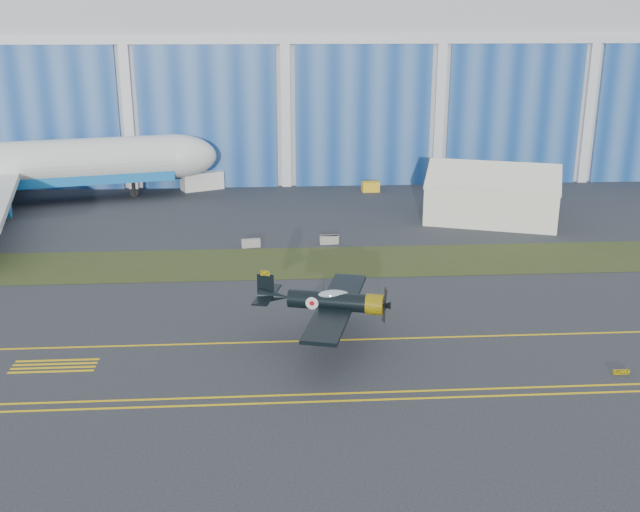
{
  "coord_description": "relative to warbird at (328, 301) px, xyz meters",
  "views": [
    {
      "loc": [
        -2.13,
        -57.74,
        24.12
      ],
      "look_at": [
        1.84,
        3.09,
        4.24
      ],
      "focal_mm": 42.0,
      "sensor_mm": 36.0,
      "label": 1
    }
  ],
  "objects": [
    {
      "name": "hold_short_ladder",
      "position": [
        -19.84,
        -2.19,
        -3.63
      ],
      "size": [
        6.0,
        2.4,
        0.02
      ],
      "primitive_type": null,
      "color": "yellow",
      "rests_on": "ground"
    },
    {
      "name": "ground",
      "position": [
        -1.84,
        5.91,
        -3.64
      ],
      "size": [
        260.0,
        260.0,
        0.0
      ],
      "primitive_type": "plane",
      "color": "#30343A",
      "rests_on": "ground"
    },
    {
      "name": "warbird",
      "position": [
        0.0,
        0.0,
        0.0
      ],
      "size": [
        14.48,
        16.13,
        4.05
      ],
      "rotation": [
        0.0,
        0.0,
        -0.26
      ],
      "color": "black",
      "rests_on": "ground"
    },
    {
      "name": "barrier_a",
      "position": [
        -6.4,
        25.52,
        -3.19
      ],
      "size": [
        2.07,
        0.91,
        0.9
      ],
      "primitive_type": "cube",
      "rotation": [
        0.0,
        0.0,
        0.16
      ],
      "color": "#9A9B92",
      "rests_on": "ground"
    },
    {
      "name": "hangar",
      "position": [
        -1.84,
        77.7,
        11.32
      ],
      "size": [
        220.0,
        45.7,
        30.0
      ],
      "color": "silver",
      "rests_on": "ground"
    },
    {
      "name": "tug",
      "position": [
        9.89,
        50.93,
        -2.94
      ],
      "size": [
        2.5,
        1.67,
        1.4
      ],
      "primitive_type": "cube",
      "rotation": [
        0.0,
        0.0,
        0.07
      ],
      "color": "yellow",
      "rests_on": "ground"
    },
    {
      "name": "taxiway_centreline",
      "position": [
        -1.84,
        0.91,
        -3.63
      ],
      "size": [
        200.0,
        0.2,
        0.02
      ],
      "primitive_type": "cube",
      "color": "yellow",
      "rests_on": "ground"
    },
    {
      "name": "shipping_container",
      "position": [
        -13.96,
        53.86,
        -2.38
      ],
      "size": [
        6.24,
        4.51,
        2.51
      ],
      "primitive_type": "cube",
      "rotation": [
        0.0,
        0.0,
        0.42
      ],
      "color": "white",
      "rests_on": "ground"
    },
    {
      "name": "edge_line_near",
      "position": [
        -1.84,
        -8.59,
        -3.63
      ],
      "size": [
        80.0,
        0.2,
        0.02
      ],
      "primitive_type": "cube",
      "color": "yellow",
      "rests_on": "ground"
    },
    {
      "name": "grass_median",
      "position": [
        -1.84,
        19.91,
        -3.62
      ],
      "size": [
        260.0,
        10.0,
        0.02
      ],
      "primitive_type": "cube",
      "color": "#475128",
      "rests_on": "ground"
    },
    {
      "name": "barrier_c",
      "position": [
        2.19,
        26.42,
        -3.19
      ],
      "size": [
        2.0,
        0.6,
        0.9
      ],
      "primitive_type": "cube",
      "rotation": [
        0.0,
        0.0,
        -0.0
      ],
      "color": "#959693",
      "rests_on": "ground"
    },
    {
      "name": "barrier_b",
      "position": [
        2.1,
        26.16,
        -3.19
      ],
      "size": [
        2.04,
        0.74,
        0.9
      ],
      "primitive_type": "cube",
      "rotation": [
        0.0,
        0.0,
        0.07
      ],
      "color": "#9C9B92",
      "rests_on": "ground"
    },
    {
      "name": "guard_board_right",
      "position": [
        20.16,
        -6.09,
        -3.46
      ],
      "size": [
        1.2,
        0.15,
        0.35
      ],
      "primitive_type": "cube",
      "color": "yellow",
      "rests_on": "ground"
    },
    {
      "name": "edge_line_far",
      "position": [
        -1.84,
        -7.59,
        -3.63
      ],
      "size": [
        80.0,
        0.2,
        0.02
      ],
      "primitive_type": "cube",
      "color": "yellow",
      "rests_on": "ground"
    },
    {
      "name": "tent",
      "position": [
        22.75,
        35.33,
        -0.04
      ],
      "size": [
        18.34,
        15.79,
        7.19
      ],
      "rotation": [
        0.0,
        0.0,
        -0.33
      ],
      "color": "white",
      "rests_on": "ground"
    }
  ]
}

